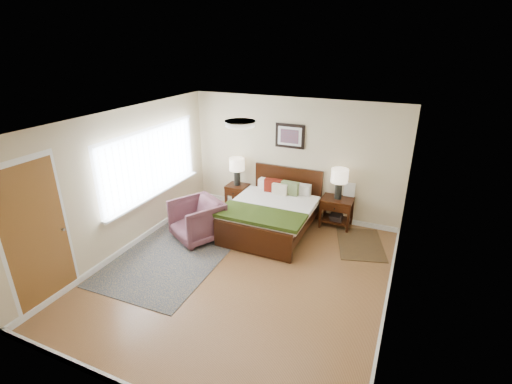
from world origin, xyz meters
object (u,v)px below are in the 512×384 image
Objects in this scene: nightstand_right at (336,209)px; nightstand_left at (237,190)px; armchair at (197,220)px; lamp_left at (237,167)px; lamp_right at (339,178)px; bed at (272,209)px; rug_persian at (170,259)px.

nightstand_left is at bearing -179.86° from nightstand_right.
nightstand_right is at bearing 64.04° from armchair.
armchair is at bearing -92.08° from lamp_left.
lamp_left is (-2.23, 0.01, 0.59)m from nightstand_right.
lamp_right is at bearing 0.00° from lamp_left.
bed is 1.42m from lamp_left.
bed is 2.15m from rug_persian.
nightstand_left is at bearing 85.14° from rug_persian.
lamp_left is 2.23m from lamp_right.
nightstand_right is 1.00× the size of lamp_left.
rug_persian is (-0.13, -2.40, -0.97)m from lamp_left.
bed is 1.32m from nightstand_left.
armchair is 0.90m from rug_persian.
nightstand_left is 1.57m from armchair.
rug_persian is at bearing -134.76° from nightstand_right.
armchair is at bearing -145.25° from lamp_right.
lamp_right is (2.23, 0.00, 0.06)m from lamp_left.
armchair is 0.35× the size of rug_persian.
bed reaches higher than armchair.
lamp_left is at bearing 85.17° from rug_persian.
rug_persian is (-1.25, -1.68, -0.48)m from bed.
lamp_left is 1.00× the size of lamp_right.
bed is at bearing 51.66° from rug_persian.
nightstand_right reaches higher than nightstand_left.
lamp_left reaches higher than nightstand_right.
nightstand_right is at bearing -0.37° from lamp_left.
bed reaches higher than nightstand_right.
nightstand_right is at bearing -90.00° from lamp_right.
rug_persian is at bearing -134.58° from lamp_right.
armchair reaches higher than rug_persian.
bed is 3.17× the size of lamp_right.
nightstand_right is (2.23, 0.01, -0.05)m from nightstand_left.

